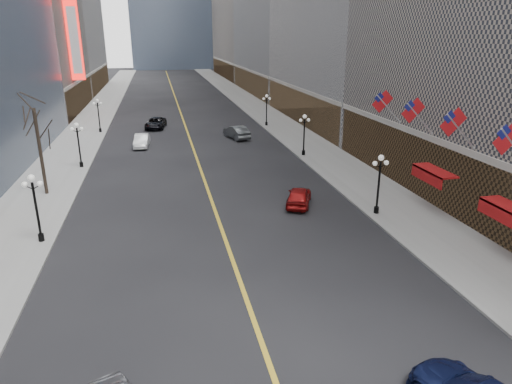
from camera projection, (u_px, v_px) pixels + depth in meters
name	position (u px, v px, depth m)	size (l,w,h in m)	color
sidewalk_east	(274.00, 120.00, 71.84)	(6.00, 230.00, 0.15)	gray
sidewalk_west	(88.00, 128.00, 66.31)	(6.00, 230.00, 0.15)	gray
lane_line	(181.00, 114.00, 78.34)	(0.25, 200.00, 0.02)	gold
streetlamp_east_1	(379.00, 178.00, 33.52)	(1.26, 0.44, 4.52)	black
streetlamp_east_2	(304.00, 130.00, 50.15)	(1.26, 0.44, 4.52)	black
streetlamp_east_3	(267.00, 107.00, 66.79)	(1.26, 0.44, 4.52)	black
streetlamp_west_1	(35.00, 201.00, 28.85)	(1.26, 0.44, 4.52)	black
streetlamp_west_2	(78.00, 140.00, 45.49)	(1.26, 0.44, 4.52)	black
streetlamp_west_3	(98.00, 112.00, 62.12)	(1.26, 0.44, 4.52)	black
flag_2	(510.00, 141.00, 25.38)	(2.87, 0.12, 2.87)	#B2B2B7
flag_3	(455.00, 125.00, 30.00)	(2.87, 0.12, 2.87)	#B2B2B7
flag_4	(415.00, 113.00, 34.62)	(2.87, 0.12, 2.87)	#B2B2B7
flag_5	(384.00, 103.00, 39.24)	(2.87, 0.12, 2.87)	#B2B2B7
awning_b	(509.00, 210.00, 26.92)	(1.40, 4.00, 0.93)	#9C1112
awning_c	(432.00, 172.00, 34.31)	(1.40, 4.00, 0.93)	#9C1112
theatre_marquee	(74.00, 41.00, 71.28)	(2.00, 0.55, 12.00)	red
tree_west_far	(36.00, 122.00, 36.67)	(3.60, 3.60, 7.92)	#2D231C
car_nb_mid	(142.00, 141.00, 55.05)	(1.60, 4.60, 1.52)	silver
car_nb_far	(156.00, 123.00, 65.92)	(2.57, 5.56, 1.55)	black
car_sb_mid	(299.00, 196.00, 36.20)	(1.77, 4.41, 1.50)	maroon
car_sb_far	(237.00, 132.00, 59.52)	(1.78, 5.11, 1.68)	#484C4F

